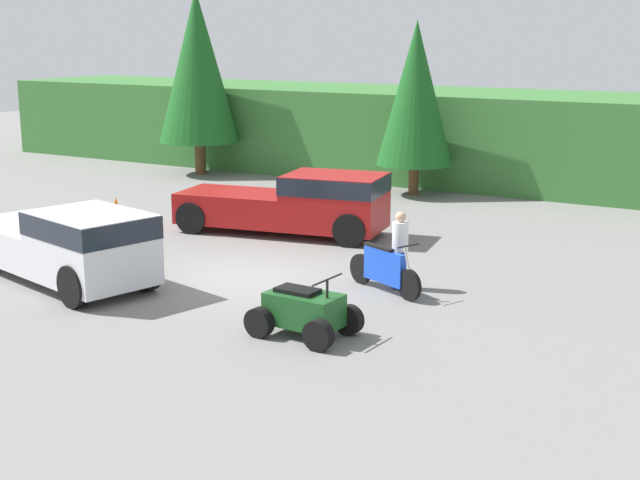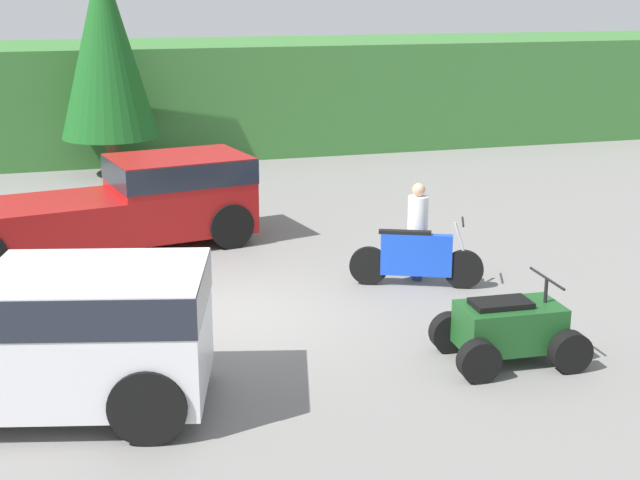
{
  "view_description": "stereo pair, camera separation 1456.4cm",
  "coord_description": "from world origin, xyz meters",
  "px_view_note": "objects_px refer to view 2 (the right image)",
  "views": [
    {
      "loc": [
        11.73,
        -16.58,
        5.64
      ],
      "look_at": [
        1.69,
        0.68,
        0.95
      ],
      "focal_mm": 50.0,
      "sensor_mm": 36.0,
      "label": 1
    },
    {
      "loc": [
        -2.43,
        -13.22,
        5.06
      ],
      "look_at": [
        1.69,
        0.68,
        0.95
      ],
      "focal_mm": 50.0,
      "sensor_mm": 36.0,
      "label": 2
    }
  ],
  "objects_px": {
    "pickup_truck_second": "(14,337)",
    "dirt_bike": "(416,259)",
    "quad_atv": "(509,330)",
    "rider_person": "(418,227)",
    "pickup_truck_red": "(129,201)"
  },
  "relations": [
    {
      "from": "dirt_bike",
      "to": "rider_person",
      "type": "bearing_deg",
      "value": 90.35
    },
    {
      "from": "quad_atv",
      "to": "rider_person",
      "type": "bearing_deg",
      "value": 90.11
    },
    {
      "from": "pickup_truck_second",
      "to": "dirt_bike",
      "type": "xyz_separation_m",
      "value": [
        6.54,
        3.01,
        -0.45
      ]
    },
    {
      "from": "dirt_bike",
      "to": "quad_atv",
      "type": "height_order",
      "value": "dirt_bike"
    },
    {
      "from": "pickup_truck_second",
      "to": "dirt_bike",
      "type": "distance_m",
      "value": 7.22
    },
    {
      "from": "pickup_truck_second",
      "to": "quad_atv",
      "type": "bearing_deg",
      "value": 10.84
    },
    {
      "from": "quad_atv",
      "to": "rider_person",
      "type": "xyz_separation_m",
      "value": [
        0.2,
        3.82,
        0.48
      ]
    },
    {
      "from": "pickup_truck_second",
      "to": "rider_person",
      "type": "height_order",
      "value": "pickup_truck_second"
    },
    {
      "from": "pickup_truck_red",
      "to": "pickup_truck_second",
      "type": "xyz_separation_m",
      "value": [
        -1.97,
        -6.89,
        -0.0
      ]
    },
    {
      "from": "pickup_truck_red",
      "to": "quad_atv",
      "type": "bearing_deg",
      "value": -68.19
    },
    {
      "from": "pickup_truck_red",
      "to": "rider_person",
      "type": "height_order",
      "value": "pickup_truck_red"
    },
    {
      "from": "pickup_truck_red",
      "to": "dirt_bike",
      "type": "relative_size",
      "value": 2.84
    },
    {
      "from": "pickup_truck_red",
      "to": "dirt_bike",
      "type": "distance_m",
      "value": 6.02
    },
    {
      "from": "quad_atv",
      "to": "dirt_bike",
      "type": "bearing_deg",
      "value": 92.75
    },
    {
      "from": "dirt_bike",
      "to": "quad_atv",
      "type": "relative_size",
      "value": 1.1
    }
  ]
}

